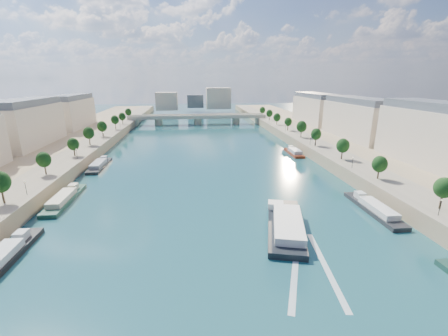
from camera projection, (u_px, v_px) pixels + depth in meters
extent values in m
plane|color=#0D3639|center=(207.00, 174.00, 120.07)|extent=(700.00, 700.00, 0.00)
cube|color=#9E8460|center=(15.00, 174.00, 111.73)|extent=(44.00, 520.00, 5.00)
cube|color=#9E8460|center=(376.00, 162.00, 126.97)|extent=(44.00, 520.00, 5.00)
cube|color=gray|center=(56.00, 166.00, 112.59)|extent=(14.00, 520.00, 0.10)
cube|color=gray|center=(343.00, 158.00, 124.65)|extent=(14.00, 520.00, 0.10)
cylinder|color=#382B1E|center=(8.00, 195.00, 79.89)|extent=(0.50, 0.50, 3.82)
ellipsoid|color=black|center=(5.00, 182.00, 78.86)|extent=(4.80, 4.80, 5.52)
cylinder|color=#382B1E|center=(49.00, 169.00, 102.74)|extent=(0.50, 0.50, 3.82)
ellipsoid|color=black|center=(47.00, 159.00, 101.71)|extent=(4.80, 4.80, 5.52)
cylinder|color=#382B1E|center=(74.00, 152.00, 125.59)|extent=(0.50, 0.50, 3.82)
ellipsoid|color=black|center=(73.00, 144.00, 124.56)|extent=(4.80, 4.80, 5.52)
cylinder|color=#382B1E|center=(92.00, 141.00, 148.44)|extent=(0.50, 0.50, 3.82)
ellipsoid|color=black|center=(91.00, 134.00, 147.41)|extent=(4.80, 4.80, 5.52)
cylinder|color=#382B1E|center=(105.00, 133.00, 171.29)|extent=(0.50, 0.50, 3.82)
ellipsoid|color=black|center=(104.00, 126.00, 170.26)|extent=(4.80, 4.80, 5.52)
cylinder|color=#382B1E|center=(115.00, 126.00, 194.14)|extent=(0.50, 0.50, 3.82)
ellipsoid|color=black|center=(114.00, 121.00, 193.11)|extent=(4.80, 4.80, 5.52)
cylinder|color=#382B1E|center=(123.00, 121.00, 216.99)|extent=(0.50, 0.50, 3.82)
ellipsoid|color=black|center=(122.00, 116.00, 215.96)|extent=(4.80, 4.80, 5.52)
cylinder|color=#382B1E|center=(129.00, 117.00, 239.84)|extent=(0.50, 0.50, 3.82)
ellipsoid|color=black|center=(129.00, 113.00, 238.81)|extent=(4.80, 4.80, 5.52)
cylinder|color=#382B1E|center=(433.00, 200.00, 76.30)|extent=(0.50, 0.50, 3.82)
ellipsoid|color=black|center=(436.00, 187.00, 75.27)|extent=(4.80, 4.80, 5.52)
cylinder|color=#382B1E|center=(377.00, 172.00, 99.15)|extent=(0.50, 0.50, 3.82)
ellipsoid|color=black|center=(378.00, 162.00, 98.12)|extent=(4.80, 4.80, 5.52)
cylinder|color=#382B1E|center=(342.00, 154.00, 122.00)|extent=(0.50, 0.50, 3.82)
ellipsoid|color=black|center=(343.00, 146.00, 120.97)|extent=(4.80, 4.80, 5.52)
cylinder|color=#382B1E|center=(318.00, 143.00, 144.85)|extent=(0.50, 0.50, 3.82)
ellipsoid|color=black|center=(318.00, 135.00, 143.82)|extent=(4.80, 4.80, 5.52)
cylinder|color=#382B1E|center=(300.00, 134.00, 167.70)|extent=(0.50, 0.50, 3.82)
ellipsoid|color=black|center=(301.00, 127.00, 166.67)|extent=(4.80, 4.80, 5.52)
cylinder|color=#382B1E|center=(287.00, 127.00, 190.55)|extent=(0.50, 0.50, 3.82)
ellipsoid|color=black|center=(287.00, 122.00, 189.52)|extent=(4.80, 4.80, 5.52)
cylinder|color=#382B1E|center=(276.00, 122.00, 213.40)|extent=(0.50, 0.50, 3.82)
ellipsoid|color=black|center=(277.00, 117.00, 212.37)|extent=(4.80, 4.80, 5.52)
cylinder|color=#382B1E|center=(268.00, 118.00, 236.25)|extent=(0.50, 0.50, 3.82)
ellipsoid|color=black|center=(268.00, 113.00, 235.22)|extent=(4.80, 4.80, 5.52)
cylinder|color=#382B1E|center=(261.00, 114.00, 259.10)|extent=(0.50, 0.50, 3.82)
ellipsoid|color=black|center=(261.00, 110.00, 258.07)|extent=(4.80, 4.80, 5.52)
cylinder|color=black|center=(26.00, 189.00, 83.94)|extent=(0.14, 0.14, 4.00)
sphere|color=#FFE5B2|center=(25.00, 182.00, 83.34)|extent=(0.36, 0.36, 0.36)
cylinder|color=black|center=(77.00, 154.00, 122.02)|extent=(0.14, 0.14, 4.00)
sphere|color=#FFE5B2|center=(76.00, 149.00, 121.42)|extent=(0.36, 0.36, 0.36)
cylinder|color=black|center=(104.00, 136.00, 160.10)|extent=(0.14, 0.14, 4.00)
sphere|color=#FFE5B2|center=(103.00, 132.00, 159.50)|extent=(0.36, 0.36, 0.36)
cylinder|color=black|center=(120.00, 125.00, 198.19)|extent=(0.14, 0.14, 4.00)
sphere|color=#FFE5B2|center=(120.00, 122.00, 197.58)|extent=(0.36, 0.36, 0.36)
cylinder|color=black|center=(440.00, 208.00, 71.25)|extent=(0.14, 0.14, 4.00)
sphere|color=#FFE5B2|center=(442.00, 200.00, 70.65)|extent=(0.36, 0.36, 0.36)
cylinder|color=black|center=(352.00, 163.00, 109.34)|extent=(0.14, 0.14, 4.00)
sphere|color=#FFE5B2|center=(353.00, 157.00, 108.73)|extent=(0.36, 0.36, 0.36)
cylinder|color=black|center=(310.00, 141.00, 147.42)|extent=(0.14, 0.14, 4.00)
sphere|color=#FFE5B2|center=(311.00, 137.00, 146.82)|extent=(0.36, 0.36, 0.36)
cylinder|color=black|center=(285.00, 128.00, 185.50)|extent=(0.14, 0.14, 4.00)
sphere|color=#FFE5B2|center=(286.00, 125.00, 184.90)|extent=(0.36, 0.36, 0.36)
cylinder|color=black|center=(269.00, 120.00, 223.58)|extent=(0.14, 0.14, 4.00)
sphere|color=#FFE5B2|center=(269.00, 117.00, 222.98)|extent=(0.36, 0.36, 0.36)
cube|color=beige|center=(28.00, 125.00, 145.80)|extent=(16.00, 52.00, 20.00)
cube|color=#474C54|center=(23.00, 100.00, 142.47)|extent=(14.72, 50.44, 3.20)
cube|color=beige|center=(72.00, 112.00, 201.02)|extent=(16.00, 52.00, 20.00)
cube|color=#474C54|center=(70.00, 94.00, 197.69)|extent=(14.72, 50.44, 3.20)
cube|color=beige|center=(443.00, 141.00, 108.58)|extent=(16.00, 52.00, 20.00)
cube|color=beige|center=(357.00, 120.00, 163.80)|extent=(16.00, 52.00, 20.00)
cube|color=#474C54|center=(360.00, 98.00, 160.47)|extent=(14.72, 50.44, 3.20)
cube|color=beige|center=(315.00, 109.00, 219.02)|extent=(16.00, 52.00, 20.00)
cube|color=#474C54|center=(316.00, 93.00, 215.69)|extent=(14.72, 50.44, 3.20)
cube|color=beige|center=(167.00, 101.00, 312.81)|extent=(22.00, 18.00, 18.00)
cube|color=beige|center=(218.00, 98.00, 327.58)|extent=(26.00, 20.00, 22.00)
cube|color=#474C54|center=(195.00, 101.00, 340.36)|extent=(18.00, 16.00, 14.00)
cube|color=#C1B79E|center=(198.00, 117.00, 247.15)|extent=(112.00, 11.00, 2.20)
cube|color=#C1B79E|center=(198.00, 116.00, 241.96)|extent=(112.00, 0.80, 0.90)
cube|color=#C1B79E|center=(197.00, 114.00, 251.48)|extent=(112.00, 0.80, 0.90)
cylinder|color=#C1B79E|center=(159.00, 122.00, 244.83)|extent=(6.40, 6.40, 5.00)
cylinder|color=#C1B79E|center=(198.00, 121.00, 248.22)|extent=(6.40, 6.40, 5.00)
cylinder|color=#C1B79E|center=(236.00, 121.00, 251.60)|extent=(6.40, 6.40, 5.00)
cube|color=#C1B79E|center=(134.00, 122.00, 242.71)|extent=(6.00, 12.00, 5.00)
cube|color=#C1B79E|center=(259.00, 120.00, 253.72)|extent=(6.00, 12.00, 5.00)
cube|color=black|center=(285.00, 226.00, 76.47)|extent=(15.70, 30.70, 2.11)
cube|color=silver|center=(288.00, 223.00, 73.65)|extent=(11.59, 20.32, 1.90)
cube|color=silver|center=(276.00, 205.00, 84.34)|extent=(4.98, 4.50, 1.80)
cube|color=silver|center=(295.00, 269.00, 60.07)|extent=(10.77, 24.59, 0.04)
cube|color=silver|center=(326.00, 266.00, 60.75)|extent=(4.72, 25.92, 0.04)
cube|color=black|center=(3.00, 261.00, 62.00)|extent=(5.00, 25.73, 1.80)
cube|color=#B0B6BD|center=(21.00, 235.00, 68.83)|extent=(2.50, 3.09, 1.80)
cube|color=#1B4434|center=(65.00, 200.00, 92.99)|extent=(5.00, 25.02, 1.80)
cube|color=beige|center=(62.00, 198.00, 90.59)|extent=(4.10, 13.76, 1.60)
cube|color=beige|center=(73.00, 187.00, 99.62)|extent=(2.50, 3.00, 1.80)
cube|color=black|center=(100.00, 166.00, 129.04)|extent=(5.00, 23.22, 1.80)
cube|color=#95969D|center=(98.00, 164.00, 126.79)|extent=(4.10, 12.77, 1.60)
cube|color=#95969D|center=(104.00, 158.00, 135.16)|extent=(2.50, 2.79, 1.80)
cube|color=#242527|center=(373.00, 210.00, 85.92)|extent=(5.00, 24.81, 1.80)
cube|color=silver|center=(378.00, 208.00, 83.54)|extent=(4.10, 13.64, 1.60)
cube|color=silver|center=(360.00, 195.00, 92.49)|extent=(2.50, 2.98, 1.80)
cube|color=maroon|center=(294.00, 153.00, 151.12)|extent=(5.00, 18.56, 1.80)
cube|color=#AFB6BC|center=(295.00, 151.00, 149.22)|extent=(4.10, 10.21, 1.60)
cube|color=#AFB6BC|center=(291.00, 148.00, 155.90)|extent=(2.50, 2.23, 1.80)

